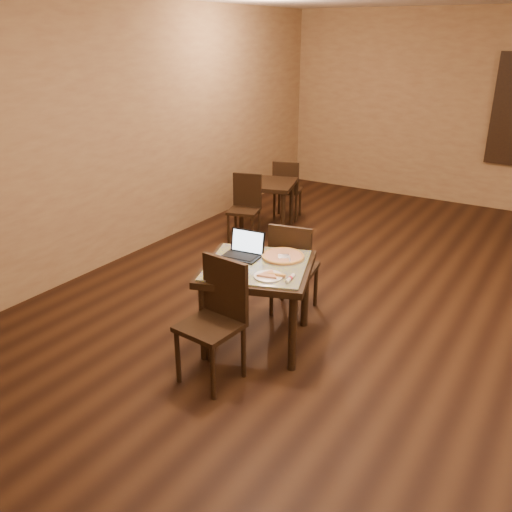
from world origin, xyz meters
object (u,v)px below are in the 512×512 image
Objects in this scene: laptop at (244,250)px; other_table_b at (267,190)px; tiled_table at (257,275)px; other_table_b_chair_far at (287,187)px; other_table_b_chair_near at (245,204)px; pizza_pan at (283,258)px; chair_main_near at (217,313)px; chair_main_far at (292,264)px.

other_table_b is (-1.30, 2.57, -0.25)m from laptop.
tiled_table is 3.53m from other_table_b_chair_far.
other_table_b_chair_near is 1.00× the size of other_table_b_chair_far.
tiled_table is 0.29m from pizza_pan.
pizza_pan is 2.93m from other_table_b.
other_table_b_chair_near is at bearing 105.85° from tiled_table.
laptop is 3.36m from other_table_b_chair_far.
pizza_pan is at bearing 43.97° from tiled_table.
other_table_b is at bearing 70.22° from other_table_b_chair_near.
laptop is 0.35m from pizza_pan.
chair_main_near is at bearing -78.24° from other_table_b_chair_near.
pizza_pan is (0.10, -0.38, 0.22)m from chair_main_far.
chair_main_far reaches higher than pizza_pan.
laptop is at bearing 55.59° from chair_main_far.
laptop is at bearing -80.44° from other_table_b.
chair_main_far is 2.56m from other_table_b.
other_table_b is (-1.50, 2.67, -0.09)m from tiled_table.
chair_main_far is (0.02, 0.62, -0.12)m from tiled_table.
chair_main_near reaches higher than tiled_table.
tiled_table is 3.02× the size of pizza_pan.
laptop is at bearing -156.68° from pizza_pan.
tiled_table is at bearing 76.85° from chair_main_far.
tiled_table is at bearing 96.13° from chair_main_near.
other_table_b_chair_far is at bearing 95.31° from tiled_table.
chair_main_far is 0.62m from laptop.
tiled_table is 1.27× the size of other_table_b.
chair_main_near is at bearing 78.01° from chair_main_far.
chair_main_near is 1.04× the size of chair_main_far.
laptop reaches higher than pizza_pan.
chair_main_near reaches higher than pizza_pan.
laptop reaches higher than other_table_b_chair_near.
pizza_pan is at bearing -73.61° from other_table_b.
tiled_table is 0.28m from laptop.
other_table_b_chair_near is at bearing 130.70° from pizza_pan.
chair_main_near is 1.23m from chair_main_far.
other_table_b_chair_near is (-1.64, 1.91, -0.26)m from pizza_pan.
chair_main_near reaches higher than other_table_b.
pizza_pan is at bearing 87.89° from chair_main_near.
chair_main_near is at bearing 94.03° from other_table_b_chair_far.
chair_main_near is 1.12× the size of other_table_b_chair_far.
other_table_b is (-1.62, 2.43, -0.19)m from pizza_pan.
pizza_pan is at bearing 16.92° from laptop.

